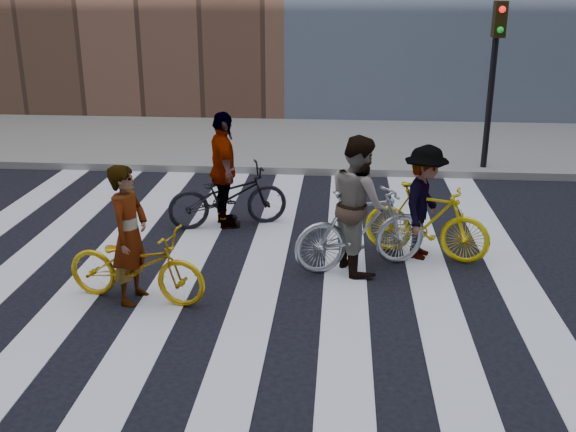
# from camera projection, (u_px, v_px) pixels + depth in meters

# --- Properties ---
(ground) EXTENTS (100.00, 100.00, 0.00)m
(ground) POSITION_uv_depth(u_px,v_px,m) (218.00, 279.00, 8.78)
(ground) COLOR black
(ground) RESTS_ON ground
(sidewalk_far) EXTENTS (100.00, 5.00, 0.15)m
(sidewalk_far) POSITION_uv_depth(u_px,v_px,m) (275.00, 143.00, 15.81)
(sidewalk_far) COLOR gray
(sidewalk_far) RESTS_ON ground
(zebra_crosswalk) EXTENTS (8.25, 10.00, 0.01)m
(zebra_crosswalk) POSITION_uv_depth(u_px,v_px,m) (218.00, 278.00, 8.78)
(zebra_crosswalk) COLOR white
(zebra_crosswalk) RESTS_ON ground
(traffic_signal) EXTENTS (0.22, 0.42, 3.33)m
(traffic_signal) POSITION_uv_depth(u_px,v_px,m) (495.00, 59.00, 12.69)
(traffic_signal) COLOR black
(traffic_signal) RESTS_ON ground
(bike_yellow_left) EXTENTS (1.85, 0.93, 0.93)m
(bike_yellow_left) POSITION_uv_depth(u_px,v_px,m) (136.00, 265.00, 8.04)
(bike_yellow_left) COLOR #CC9A0B
(bike_yellow_left) RESTS_ON ground
(bike_silver_mid) EXTENTS (1.93, 1.18, 1.12)m
(bike_silver_mid) POSITION_uv_depth(u_px,v_px,m) (361.00, 229.00, 8.91)
(bike_silver_mid) COLOR #ABAEB5
(bike_silver_mid) RESTS_ON ground
(bike_yellow_right) EXTENTS (1.82, 1.07, 1.06)m
(bike_yellow_right) POSITION_uv_depth(u_px,v_px,m) (426.00, 222.00, 9.29)
(bike_yellow_right) COLOR yellow
(bike_yellow_right) RESTS_ON ground
(bike_dark_rear) EXTENTS (1.98, 1.23, 0.98)m
(bike_dark_rear) POSITION_uv_depth(u_px,v_px,m) (228.00, 196.00, 10.50)
(bike_dark_rear) COLOR black
(bike_dark_rear) RESTS_ON ground
(rider_left) EXTENTS (0.51, 0.68, 1.69)m
(rider_left) POSITION_uv_depth(u_px,v_px,m) (129.00, 235.00, 7.92)
(rider_left) COLOR slate
(rider_left) RESTS_ON ground
(rider_mid) EXTENTS (0.97, 1.08, 1.83)m
(rider_mid) POSITION_uv_depth(u_px,v_px,m) (358.00, 204.00, 8.80)
(rider_mid) COLOR slate
(rider_mid) RESTS_ON ground
(rider_right) EXTENTS (0.91, 1.18, 1.60)m
(rider_right) POSITION_uv_depth(u_px,v_px,m) (424.00, 203.00, 9.21)
(rider_right) COLOR slate
(rider_right) RESTS_ON ground
(rider_rear) EXTENTS (0.77, 1.15, 1.82)m
(rider_rear) POSITION_uv_depth(u_px,v_px,m) (224.00, 170.00, 10.37)
(rider_rear) COLOR slate
(rider_rear) RESTS_ON ground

